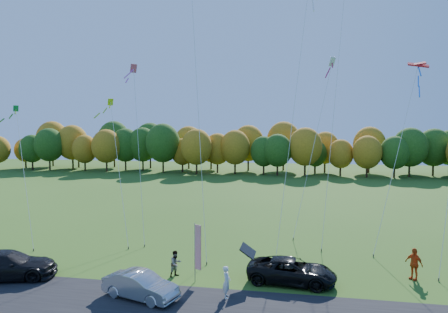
% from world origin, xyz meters
% --- Properties ---
extents(ground, '(160.00, 160.00, 0.00)m').
position_xyz_m(ground, '(0.00, 0.00, 0.00)').
color(ground, '#2A5015').
extents(asphalt_strip, '(90.00, 6.00, 0.01)m').
position_xyz_m(asphalt_strip, '(0.00, -4.00, 0.01)').
color(asphalt_strip, black).
rests_on(asphalt_strip, ground).
extents(tree_line, '(116.00, 12.00, 10.00)m').
position_xyz_m(tree_line, '(0.00, 55.00, 0.00)').
color(tree_line, '#1E4711').
rests_on(tree_line, ground).
extents(black_suv, '(5.39, 2.90, 1.44)m').
position_xyz_m(black_suv, '(5.02, 0.60, 0.72)').
color(black_suv, black).
rests_on(black_suv, ground).
extents(silver_sedan, '(4.49, 2.65, 1.40)m').
position_xyz_m(silver_sedan, '(-2.90, -2.99, 0.70)').
color(silver_sedan, '#B2B1B6').
rests_on(silver_sedan, ground).
extents(dark_truck_a, '(6.19, 4.05, 1.67)m').
position_xyz_m(dark_truck_a, '(-11.92, -1.81, 0.83)').
color(dark_truck_a, black).
rests_on(dark_truck_a, ground).
extents(person_tailgate_a, '(0.45, 0.65, 1.72)m').
position_xyz_m(person_tailgate_a, '(1.61, -2.09, 0.86)').
color(person_tailgate_a, silver).
rests_on(person_tailgate_a, ground).
extents(person_tailgate_b, '(0.94, 0.98, 1.59)m').
position_xyz_m(person_tailgate_b, '(-1.99, 0.36, 0.80)').
color(person_tailgate_b, gray).
rests_on(person_tailgate_b, ground).
extents(person_east, '(1.09, 1.15, 1.92)m').
position_xyz_m(person_east, '(12.23, 2.44, 0.96)').
color(person_east, '#C64412').
rests_on(person_east, ground).
extents(feather_flag, '(0.44, 0.23, 3.54)m').
position_xyz_m(feather_flag, '(-0.44, -0.37, 2.15)').
color(feather_flag, '#999999').
rests_on(feather_flag, ground).
extents(kite_delta_blue, '(6.00, 11.78, 32.65)m').
position_xyz_m(kite_delta_blue, '(-2.71, 7.99, 15.80)').
color(kite_delta_blue, '#4C3F33').
rests_on(kite_delta_blue, ground).
extents(kite_parafoil_orange, '(5.31, 13.18, 33.57)m').
position_xyz_m(kite_parafoil_orange, '(8.78, 13.26, 16.61)').
color(kite_parafoil_orange, '#4C3F33').
rests_on(kite_parafoil_orange, ground).
extents(kite_delta_red, '(3.68, 9.54, 23.11)m').
position_xyz_m(kite_delta_red, '(5.07, 8.69, 11.36)').
color(kite_delta_red, '#4C3F33').
rests_on(kite_delta_red, ground).
extents(kite_parafoil_rainbow, '(5.90, 6.82, 14.81)m').
position_xyz_m(kite_parafoil_rainbow, '(12.81, 9.51, 7.28)').
color(kite_parafoil_rainbow, '#4C3F33').
rests_on(kite_parafoil_rainbow, ground).
extents(kite_diamond_yellow, '(4.45, 6.07, 11.96)m').
position_xyz_m(kite_diamond_yellow, '(-9.07, 7.74, 5.79)').
color(kite_diamond_yellow, '#4C3F33').
rests_on(kite_diamond_yellow, ground).
extents(kite_diamond_green, '(4.40, 4.23, 11.20)m').
position_xyz_m(kite_diamond_green, '(-15.77, 5.14, 5.46)').
color(kite_diamond_green, '#4C3F33').
rests_on(kite_diamond_green, ground).
extents(kite_diamond_white, '(4.15, 8.15, 16.19)m').
position_xyz_m(kite_diamond_white, '(6.76, 13.41, 7.79)').
color(kite_diamond_white, '#4C3F33').
rests_on(kite_diamond_white, ground).
extents(kite_diamond_pink, '(3.99, 6.94, 15.23)m').
position_xyz_m(kite_diamond_pink, '(-7.79, 8.86, 7.35)').
color(kite_diamond_pink, '#4C3F33').
rests_on(kite_diamond_pink, ground).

